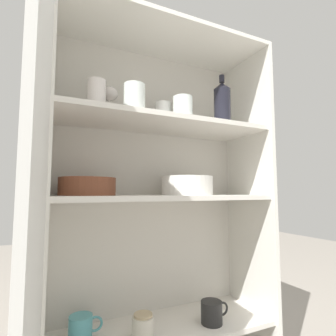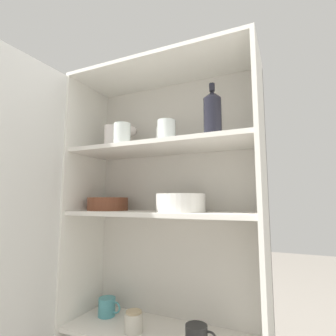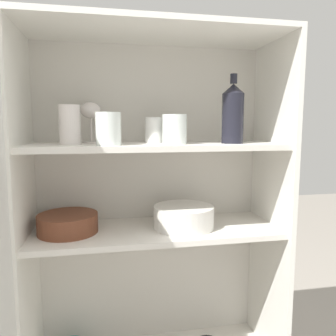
{
  "view_description": "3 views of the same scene",
  "coord_description": "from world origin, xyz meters",
  "px_view_note": "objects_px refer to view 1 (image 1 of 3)",
  "views": [
    {
      "loc": [
        -0.45,
        -0.86,
        0.83
      ],
      "look_at": [
        0.04,
        0.2,
        0.94
      ],
      "focal_mm": 28.0,
      "sensor_mm": 36.0,
      "label": 1
    },
    {
      "loc": [
        0.54,
        -0.96,
        0.87
      ],
      "look_at": [
        0.02,
        0.18,
        1.02
      ],
      "focal_mm": 28.0,
      "sensor_mm": 36.0,
      "label": 2
    },
    {
      "loc": [
        -0.18,
        -1.0,
        1.19
      ],
      "look_at": [
        0.05,
        0.18,
        1.04
      ],
      "focal_mm": 35.0,
      "sensor_mm": 36.0,
      "label": 3
    }
  ],
  "objects_px": {
    "plate_stack_white": "(187,186)",
    "storage_jar": "(143,327)",
    "wine_bottle": "(222,104)",
    "mixing_bowl_large": "(88,186)",
    "coffee_mug_primary": "(81,328)"
  },
  "relations": [
    {
      "from": "mixing_bowl_large",
      "to": "coffee_mug_primary",
      "type": "relative_size",
      "value": 1.69
    },
    {
      "from": "coffee_mug_primary",
      "to": "plate_stack_white",
      "type": "bearing_deg",
      "value": -6.28
    },
    {
      "from": "storage_jar",
      "to": "wine_bottle",
      "type": "bearing_deg",
      "value": -0.23
    },
    {
      "from": "plate_stack_white",
      "to": "storage_jar",
      "type": "distance_m",
      "value": 0.57
    },
    {
      "from": "wine_bottle",
      "to": "mixing_bowl_large",
      "type": "relative_size",
      "value": 1.16
    },
    {
      "from": "coffee_mug_primary",
      "to": "storage_jar",
      "type": "relative_size",
      "value": 1.39
    },
    {
      "from": "wine_bottle",
      "to": "storage_jar",
      "type": "height_order",
      "value": "wine_bottle"
    },
    {
      "from": "storage_jar",
      "to": "coffee_mug_primary",
      "type": "bearing_deg",
      "value": 157.67
    },
    {
      "from": "mixing_bowl_large",
      "to": "storage_jar",
      "type": "xyz_separation_m",
      "value": [
        0.2,
        -0.06,
        -0.52
      ]
    },
    {
      "from": "plate_stack_white",
      "to": "coffee_mug_primary",
      "type": "xyz_separation_m",
      "value": [
        -0.42,
        0.05,
        -0.52
      ]
    },
    {
      "from": "wine_bottle",
      "to": "plate_stack_white",
      "type": "relative_size",
      "value": 1.09
    },
    {
      "from": "plate_stack_white",
      "to": "wine_bottle",
      "type": "bearing_deg",
      "value": -13.97
    },
    {
      "from": "wine_bottle",
      "to": "plate_stack_white",
      "type": "distance_m",
      "value": 0.42
    },
    {
      "from": "mixing_bowl_large",
      "to": "storage_jar",
      "type": "relative_size",
      "value": 2.34
    },
    {
      "from": "plate_stack_white",
      "to": "storage_jar",
      "type": "xyz_separation_m",
      "value": [
        -0.21,
        -0.04,
        -0.52
      ]
    }
  ]
}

